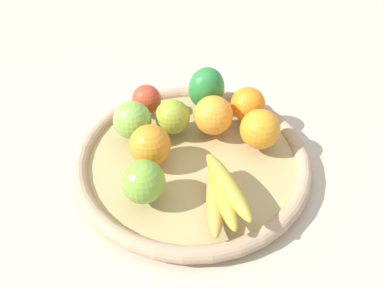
# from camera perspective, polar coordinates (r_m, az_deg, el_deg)

# --- Properties ---
(ground_plane) EXTENTS (2.40, 2.40, 0.00)m
(ground_plane) POSITION_cam_1_polar(r_m,az_deg,el_deg) (0.78, 0.00, -3.19)
(ground_plane) COLOR #C2B099
(ground_plane) RESTS_ON ground
(basket) EXTENTS (0.47, 0.47, 0.04)m
(basket) POSITION_cam_1_polar(r_m,az_deg,el_deg) (0.76, 0.00, -2.21)
(basket) COLOR tan
(basket) RESTS_ON ground_plane
(orange_1) EXTENTS (0.09, 0.09, 0.08)m
(orange_1) POSITION_cam_1_polar(r_m,az_deg,el_deg) (0.71, -6.34, -0.17)
(orange_1) COLOR orange
(orange_1) RESTS_ON basket
(apple_0) EXTENTS (0.09, 0.09, 0.07)m
(apple_0) POSITION_cam_1_polar(r_m,az_deg,el_deg) (0.78, -2.95, 4.13)
(apple_0) COLOR #93A02D
(apple_0) RESTS_ON basket
(apple_2) EXTENTS (0.09, 0.09, 0.06)m
(apple_2) POSITION_cam_1_polar(r_m,az_deg,el_deg) (0.84, -6.85, 6.69)
(apple_2) COLOR #C94026
(apple_2) RESTS_ON basket
(orange_3) EXTENTS (0.09, 0.09, 0.08)m
(orange_3) POSITION_cam_1_polar(r_m,az_deg,el_deg) (0.75, 10.19, 2.23)
(orange_3) COLOR orange
(orange_3) RESTS_ON basket
(banana_bunch) EXTENTS (0.13, 0.16, 0.06)m
(banana_bunch) POSITION_cam_1_polar(r_m,az_deg,el_deg) (0.64, 4.47, -7.19)
(banana_bunch) COLOR #B7903B
(banana_bunch) RESTS_ON basket
(orange_0) EXTENTS (0.09, 0.09, 0.07)m
(orange_0) POSITION_cam_1_polar(r_m,az_deg,el_deg) (0.82, 8.38, 5.93)
(orange_0) COLOR orange
(orange_0) RESTS_ON basket
(apple_3) EXTENTS (0.10, 0.10, 0.08)m
(apple_3) POSITION_cam_1_polar(r_m,az_deg,el_deg) (0.77, -8.96, 3.55)
(apple_3) COLOR #80B645
(apple_3) RESTS_ON basket
(orange_2) EXTENTS (0.09, 0.09, 0.08)m
(orange_2) POSITION_cam_1_polar(r_m,az_deg,el_deg) (0.77, 3.23, 4.35)
(orange_2) COLOR orange
(orange_2) RESTS_ON basket
(bell_pepper) EXTENTS (0.08, 0.08, 0.09)m
(bell_pepper) POSITION_cam_1_polar(r_m,az_deg,el_deg) (0.84, 2.20, 8.40)
(bell_pepper) COLOR #2A8135
(bell_pepper) RESTS_ON basket
(apple_1) EXTENTS (0.09, 0.09, 0.08)m
(apple_1) POSITION_cam_1_polar(r_m,az_deg,el_deg) (0.65, -7.35, -5.63)
(apple_1) COLOR #78A838
(apple_1) RESTS_ON basket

